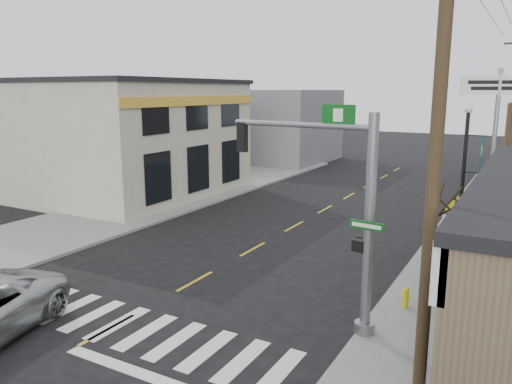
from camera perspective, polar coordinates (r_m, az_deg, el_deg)
The scene contains 16 objects.
ground at distance 14.60m, azimuth -16.58°, elevation -14.84°, with size 140.00×140.00×0.00m, color black.
sidewalk_right at distance 22.85m, azimuth 26.57°, elevation -5.73°, with size 6.00×38.00×0.13m, color slate.
sidewalk_left at distance 29.47m, azimuth -10.85°, elevation -1.02°, with size 6.00×38.00×0.13m, color slate.
center_line at distance 20.50m, azimuth -0.36°, elevation -6.54°, with size 0.12×56.00×0.01m, color gold.
crosswalk at distance 14.85m, azimuth -15.45°, elevation -14.29°, with size 11.00×2.20×0.01m, color silver.
left_building at distance 32.36m, azimuth -15.41°, elevation 5.87°, with size 12.00×12.00×6.80m, color #B7B098.
bldg_distant_left at distance 45.96m, azimuth 2.48°, elevation 7.58°, with size 9.00×10.00×6.40m, color slate.
traffic_signal_pole at distance 12.93m, azimuth 9.95°, elevation -0.81°, with size 4.65×0.37×5.89m.
guide_sign at distance 17.75m, azimuth 23.67°, elevation -4.17°, with size 1.52×0.13×2.66m.
fire_hydrant at distance 15.52m, azimuth 16.74°, elevation -11.35°, with size 0.19×0.19×0.62m.
ped_crossing_sign at distance 19.81m, azimuth 21.96°, elevation -2.59°, with size 0.95×0.07×2.44m.
lamp_post at distance 21.54m, azimuth 22.83°, elevation 2.74°, with size 0.73×0.58×5.66m.
dance_center_sign at distance 26.29m, azimuth 25.85°, elevation 8.62°, with size 3.42×0.21×7.26m.
bare_tree at distance 13.91m, azimuth 21.96°, elevation -0.46°, with size 2.26×2.26×4.51m.
shrub_front at distance 12.16m, azimuth 23.00°, elevation -18.00°, with size 1.15×1.15×0.86m, color #1C3D19.
utility_pole_near at distance 10.19m, azimuth 19.93°, elevation 5.48°, with size 1.79×0.27×10.31m.
Camera 1 is at (9.61, -8.95, 6.37)m, focal length 35.00 mm.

